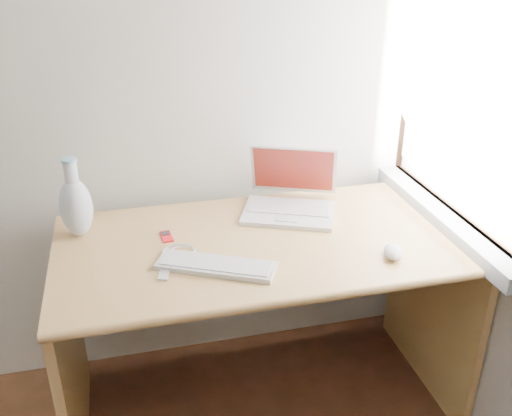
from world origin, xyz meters
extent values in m
cube|color=silver|center=(1.75, 1.30, 1.32)|extent=(0.01, 0.90, 1.00)
cube|color=gray|center=(1.69, 1.30, 0.79)|extent=(0.10, 0.96, 0.06)
cube|color=white|center=(1.67, 1.30, 1.35)|extent=(0.02, 0.84, 0.92)
cube|color=tan|center=(1.00, 1.31, 0.76)|extent=(1.47, 0.73, 0.03)
cube|color=tan|center=(0.28, 1.31, 0.37)|extent=(0.03, 0.69, 0.75)
cube|color=tan|center=(1.72, 1.31, 0.37)|extent=(0.03, 0.69, 0.75)
cube|color=tan|center=(1.00, 1.67, 0.49)|extent=(1.41, 0.03, 0.51)
cube|color=white|center=(1.14, 1.48, 0.79)|extent=(0.41, 0.36, 0.02)
cube|color=white|center=(1.14, 1.48, 0.80)|extent=(0.34, 0.24, 0.00)
cube|color=white|center=(1.14, 1.60, 0.90)|extent=(0.35, 0.22, 0.22)
cube|color=maroon|center=(1.14, 1.60, 0.90)|extent=(0.32, 0.19, 0.19)
cube|color=silver|center=(0.80, 1.16, 0.78)|extent=(0.40, 0.28, 0.02)
cube|color=white|center=(0.80, 1.16, 0.79)|extent=(0.36, 0.24, 0.00)
ellipsoid|color=white|center=(1.40, 1.10, 0.80)|extent=(0.10, 0.12, 0.04)
cube|color=#B80C17|center=(0.67, 1.41, 0.78)|extent=(0.04, 0.09, 0.01)
cube|color=black|center=(0.67, 1.41, 0.78)|extent=(0.03, 0.03, 0.00)
torus|color=silver|center=(0.70, 1.29, 0.78)|extent=(0.15, 0.15, 0.01)
cube|color=silver|center=(0.63, 1.17, 0.78)|extent=(0.05, 0.09, 0.01)
ellipsoid|color=white|center=(0.36, 1.50, 0.89)|extent=(0.11, 0.11, 0.22)
cylinder|color=white|center=(0.36, 1.50, 1.02)|extent=(0.05, 0.05, 0.09)
cylinder|color=#92CCEA|center=(0.36, 1.50, 1.07)|extent=(0.05, 0.05, 0.01)
camera|label=1|loc=(0.55, -0.41, 1.77)|focal=40.00mm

